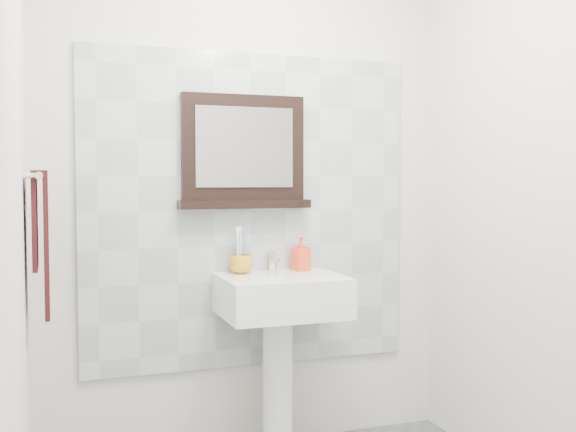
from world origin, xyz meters
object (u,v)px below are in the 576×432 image
Objects in this scene: toothbrush_cup at (241,264)px; soap_dispenser at (301,254)px; framed_mirror at (244,155)px; pedestal_sink at (281,315)px; hand_towel at (42,231)px.

soap_dispenser reaches higher than toothbrush_cup.
pedestal_sink is at bearing -56.72° from framed_mirror.
framed_mirror reaches higher than pedestal_sink.
framed_mirror reaches higher than toothbrush_cup.
hand_towel is at bearing -161.00° from toothbrush_cup.
soap_dispenser is at bearing 1.71° from toothbrush_cup.
soap_dispenser is at bearing -10.22° from framed_mirror.
pedestal_sink reaches higher than toothbrush_cup.
toothbrush_cup is at bearing 139.87° from pedestal_sink.
framed_mirror reaches higher than hand_towel.
soap_dispenser is 1.22m from hand_towel.
hand_towel is (-0.87, -0.30, 0.20)m from toothbrush_cup.
hand_towel is at bearing -178.76° from soap_dispenser.
hand_towel reaches higher than toothbrush_cup.
pedestal_sink is 0.77m from framed_mirror.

